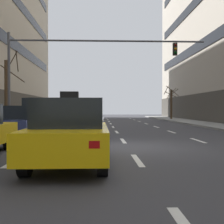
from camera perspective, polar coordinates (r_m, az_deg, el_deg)
name	(u,v)px	position (r m, az deg, el deg)	size (l,w,h in m)	color
ground_plane	(127,147)	(11.43, 2.90, -6.49)	(120.00, 120.00, 0.00)	#38383D
lane_stripe_l1_s3	(15,161)	(8.72, -17.80, -8.74)	(0.16, 2.00, 0.01)	silver
lane_stripe_l1_s4	(47,141)	(13.56, -12.15, -5.36)	(0.16, 2.00, 0.01)	silver
lane_stripe_l1_s5	(61,132)	(18.49, -9.51, -3.75)	(0.16, 2.00, 0.01)	silver
lane_stripe_l1_s6	(69,127)	(23.45, -7.98, -2.82)	(0.16, 2.00, 0.01)	silver
lane_stripe_l1_s7	(75,124)	(28.42, -6.99, -2.21)	(0.16, 2.00, 0.01)	silver
lane_stripe_l1_s8	(79,121)	(33.40, -6.30, -1.78)	(0.16, 2.00, 0.01)	silver
lane_stripe_l1_s9	(81,120)	(38.39, -5.79, -1.46)	(0.16, 2.00, 0.01)	silver
lane_stripe_l1_s10	(83,118)	(43.38, -5.39, -1.22)	(0.16, 2.00, 0.01)	silver
lane_stripe_l2_s3	(137,160)	(8.48, 4.78, -8.98)	(0.16, 2.00, 0.01)	silver
lane_stripe_l2_s4	(123,141)	(13.41, 2.11, -5.42)	(0.16, 2.00, 0.01)	silver
lane_stripe_l2_s5	(117,132)	(18.38, 0.89, -3.77)	(0.16, 2.00, 0.01)	silver
lane_stripe_l2_s6	(113,127)	(23.36, 0.20, -2.82)	(0.16, 2.00, 0.01)	silver
lane_stripe_l2_s7	(111,124)	(28.35, -0.25, -2.21)	(0.16, 2.00, 0.01)	silver
lane_stripe_l2_s8	(109,121)	(33.34, -0.57, -1.78)	(0.16, 2.00, 0.01)	silver
lane_stripe_l2_s9	(108,120)	(38.33, -0.80, -1.46)	(0.16, 2.00, 0.01)	silver
lane_stripe_l2_s10	(107,118)	(43.33, -0.98, -1.22)	(0.16, 2.00, 0.01)	silver
lane_stripe_l3_s4	(198,140)	(14.07, 15.84, -5.16)	(0.16, 2.00, 0.01)	silver
lane_stripe_l3_s5	(171,132)	(18.86, 11.08, -3.67)	(0.16, 2.00, 0.01)	silver
lane_stripe_l3_s6	(156,127)	(23.74, 8.28, -2.77)	(0.16, 2.00, 0.01)	silver
lane_stripe_l3_s7	(146,124)	(28.66, 6.43, -2.18)	(0.16, 2.00, 0.01)	silver
lane_stripe_l3_s8	(139,121)	(33.61, 5.13, -1.76)	(0.16, 2.00, 0.01)	silver
lane_stripe_l3_s9	(134,120)	(38.57, 4.16, -1.45)	(0.16, 2.00, 0.01)	silver
lane_stripe_l3_s10	(130,118)	(43.54, 3.41, -1.21)	(0.16, 2.00, 0.01)	silver
car_driving_0	(18,122)	(15.53, -17.29, -1.80)	(1.77, 4.16, 1.55)	black
taxi_driving_2	(94,111)	(40.35, -3.38, 0.13)	(2.03, 4.43, 2.28)	black
car_driving_3	(38,114)	(20.73, -13.70, -0.41)	(1.93, 4.37, 2.09)	black
taxi_driving_4	(70,133)	(7.72, -7.88, -3.84)	(1.85, 4.43, 1.84)	black
car_driving_5	(84,122)	(14.23, -5.21, -1.83)	(1.94, 4.41, 1.63)	black
traffic_signal_0	(75,59)	(20.82, -7.01, 9.79)	(13.23, 0.35, 6.36)	#4C4C51
street_tree_0	(171,102)	(38.35, 11.05, 1.78)	(1.96, 1.82, 4.18)	#4C3823
street_tree_1	(7,91)	(23.52, -19.13, 3.75)	(1.54, 2.27, 5.54)	#4C3823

